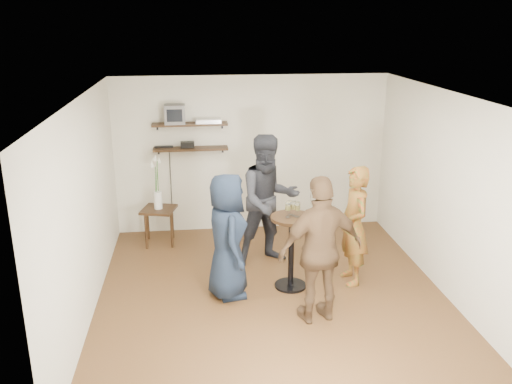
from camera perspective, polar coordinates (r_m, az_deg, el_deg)
The scene contains 18 objects.
room at distance 6.65m, azimuth 1.87°, elevation -1.14°, with size 4.58×5.08×2.68m.
shelf_upper at distance 8.74m, azimuth -6.98°, elevation 7.10°, with size 1.20×0.25×0.04m, color black.
shelf_lower at distance 8.82m, azimuth -6.88°, elevation 4.55°, with size 1.20×0.25×0.04m, color black.
crt_monitor at distance 8.72m, azimuth -8.55°, elevation 8.12°, with size 0.32×0.30×0.30m, color #59595B.
dvd_deck at distance 8.74m, azimuth -5.04°, elevation 7.47°, with size 0.40×0.24×0.06m, color silver.
radio at distance 8.81m, azimuth -7.22°, elevation 4.96°, with size 0.22×0.10×0.10m, color black.
power_strip at distance 8.88m, azimuth -9.68°, elevation 4.72°, with size 0.30×0.05×0.03m, color black.
side_table at distance 8.73m, azimuth -10.19°, elevation -2.32°, with size 0.60×0.60×0.59m.
vase_lilies at distance 8.60m, azimuth -10.34°, elevation 0.08°, with size 0.19×0.19×0.90m.
drinks_table at distance 7.17m, azimuth 3.74°, elevation -5.29°, with size 0.55×0.55×1.01m.
wine_glass_fl at distance 6.95m, azimuth 3.38°, elevation -1.57°, with size 0.07×0.07×0.21m.
wine_glass_fr at distance 6.97m, azimuth 4.41°, elevation -1.59°, with size 0.07×0.07×0.20m.
wine_glass_bl at distance 7.05m, azimuth 3.63°, elevation -1.40°, with size 0.06×0.06×0.19m.
wine_glass_br at distance 7.02m, azimuth 4.00°, elevation -1.47°, with size 0.07×0.07×0.20m.
person_plaid at distance 7.36m, azimuth 10.27°, elevation -3.51°, with size 0.60×0.39×1.63m, color red.
person_dark at distance 7.81m, azimuth 1.34°, elevation -0.85°, with size 0.93×0.73×1.92m, color black.
person_navy at distance 6.90m, azimuth -3.05°, elevation -4.67°, with size 0.80×0.52×1.65m, color black.
person_brown at distance 6.36m, azimuth 6.84°, elevation -6.10°, with size 1.05×0.44×1.79m, color #4A331F.
Camera 1 is at (-0.95, -6.21, 3.47)m, focal length 38.00 mm.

